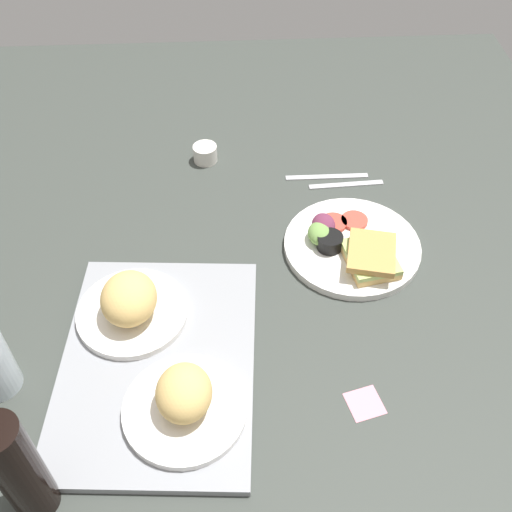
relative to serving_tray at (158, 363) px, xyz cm
name	(u,v)px	position (x,y,z in cm)	size (l,w,h in cm)	color
ground_plane	(272,282)	(19.19, -21.06, -2.30)	(190.00, 150.00, 3.00)	#383D38
serving_tray	(158,363)	(0.00, 0.00, 0.00)	(45.00, 33.00, 1.60)	gray
bread_plate_near	(184,400)	(-9.75, -5.11, 3.75)	(20.01, 20.01, 8.42)	white
bread_plate_far	(130,304)	(9.72, 4.95, 4.31)	(20.14, 20.14, 9.22)	white
plate_with_salad	(351,245)	(25.15, -37.47, 0.94)	(27.67, 27.67, 5.40)	white
soda_bottle	(18,469)	(-22.55, 16.28, 10.08)	(6.40, 6.40, 21.76)	black
espresso_cup	(205,153)	(56.57, -8.01, 1.20)	(5.60, 5.60, 4.00)	silver
fork	(346,184)	(45.82, -39.89, -0.55)	(17.00, 1.40, 0.50)	#B7B7BC
knife	(327,176)	(48.82, -35.89, -0.55)	(19.00, 1.40, 0.50)	#B7B7BC
sticky_note	(365,403)	(-9.30, -34.40, -0.74)	(5.60, 5.60, 0.12)	pink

